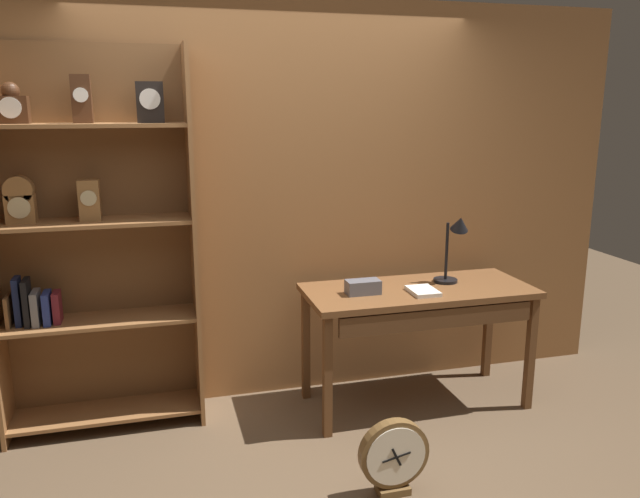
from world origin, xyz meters
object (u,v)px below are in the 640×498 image
workbench (420,302)px  open_repair_manual (423,291)px  round_clock_large (394,456)px  bookshelf (89,242)px  desk_lamp (455,241)px  toolbox_small (363,287)px

workbench → open_repair_manual: open_repair_manual is taller
open_repair_manual → round_clock_large: 1.10m
bookshelf → workbench: 2.05m
desk_lamp → open_repair_manual: desk_lamp is taller
bookshelf → toolbox_small: 1.65m
desk_lamp → round_clock_large: 1.50m
toolbox_small → round_clock_large: size_ratio=0.52×
bookshelf → workbench: (1.98, -0.29, -0.45)m
open_repair_manual → desk_lamp: bearing=30.0°
round_clock_large → workbench: bearing=59.6°
workbench → round_clock_large: bearing=-120.4°
round_clock_large → desk_lamp: bearing=50.5°
workbench → round_clock_large: 1.12m
desk_lamp → open_repair_manual: size_ratio=2.10×
bookshelf → desk_lamp: size_ratio=4.95×
desk_lamp → open_repair_manual: bearing=-150.9°
bookshelf → open_repair_manual: (1.96, -0.37, -0.35)m
desk_lamp → toolbox_small: 0.70m
toolbox_small → desk_lamp: bearing=6.6°
toolbox_small → open_repair_manual: bearing=-12.9°
bookshelf → open_repair_manual: bookshelf is taller
workbench → bookshelf: bearing=171.8°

